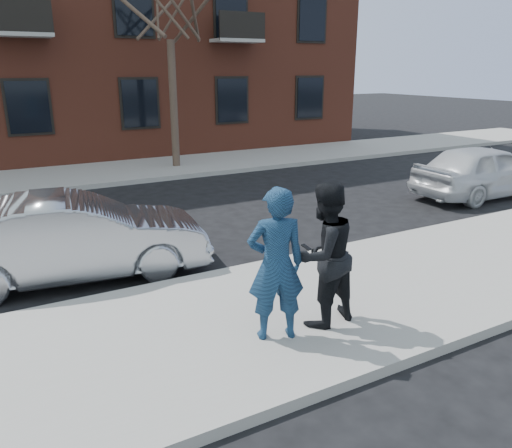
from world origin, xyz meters
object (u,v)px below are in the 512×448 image
silver_sedan (75,238)px  man_hoodie (276,265)px  white_car (484,171)px  man_peacoat (324,255)px  street_tree (169,1)px

silver_sedan → man_hoodie: man_hoodie is taller
silver_sedan → white_car: 10.95m
silver_sedan → man_peacoat: (2.56, -3.51, 0.40)m
silver_sedan → white_car: white_car is taller
white_car → man_peacoat: size_ratio=2.22×
street_tree → man_peacoat: (-2.25, -11.76, -4.40)m
white_car → man_peacoat: 9.28m
silver_sedan → man_hoodie: (1.81, -3.53, 0.42)m
silver_sedan → white_car: size_ratio=1.02×
street_tree → silver_sedan: size_ratio=1.54×
street_tree → man_peacoat: street_tree is taller
man_peacoat → man_hoodie: bearing=-5.9°
man_peacoat → white_car: bearing=-162.4°
silver_sedan → man_peacoat: size_ratio=2.26×
silver_sedan → man_peacoat: 4.36m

